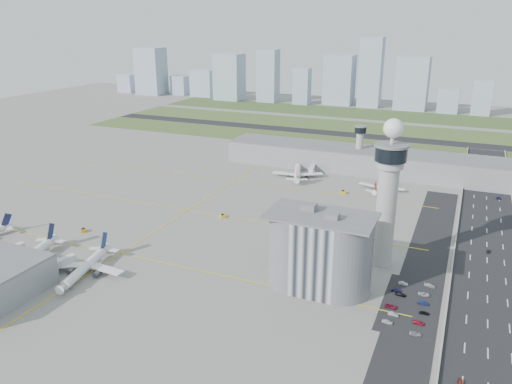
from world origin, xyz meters
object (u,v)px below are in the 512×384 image
at_px(tug_2, 83,230).
at_px(car_lot_0, 387,322).
at_px(car_hw_4, 477,170).
at_px(car_lot_10, 424,294).
at_px(airplane_far_b, 382,182).
at_px(car_hw_2, 499,198).
at_px(car_lot_7, 419,323).
at_px(car_hw_1, 488,251).
at_px(car_lot_1, 393,314).
at_px(tug_4, 343,192).
at_px(car_lot_11, 430,285).
at_px(car_lot_3, 401,294).
at_px(car_lot_6, 415,334).
at_px(secondary_tower, 359,144).
at_px(tug_3, 222,216).
at_px(airplane_far_a, 298,169).
at_px(jet_bridge_far_0, 313,168).
at_px(airplane_near_c, 84,262).
at_px(airplane_near_b, 27,252).
at_px(tug_5, 388,191).
at_px(admin_building, 319,251).
at_px(jet_bridge_far_1, 385,176).
at_px(car_lot_4, 396,290).
at_px(car_hw_0, 460,383).
at_px(car_lot_5, 403,283).
at_px(car_lot_9, 423,303).
at_px(control_tower, 388,188).
at_px(jet_bridge_near_2, 46,272).
at_px(car_lot_8, 424,313).
at_px(tug_1, 42,253).

relative_size(tug_2, car_lot_0, 0.90).
bearing_deg(car_hw_4, car_lot_10, -95.49).
relative_size(airplane_far_b, car_lot_10, 7.52).
xyz_separation_m(airplane_far_b, car_hw_2, (67.75, 9.70, -4.17)).
relative_size(car_lot_7, car_hw_1, 1.23).
distance_m(tug_2, car_lot_1, 157.23).
xyz_separation_m(tug_4, car_hw_2, (88.37, 27.02, -0.44)).
bearing_deg(car_lot_11, car_lot_3, 146.66).
bearing_deg(car_lot_1, car_lot_7, -96.96).
bearing_deg(car_lot_6, secondary_tower, 18.71).
bearing_deg(car_hw_4, tug_3, -130.04).
xyz_separation_m(airplane_far_a, tug_2, (-68.83, -132.96, -4.74)).
bearing_deg(tug_4, jet_bridge_far_0, 24.76).
bearing_deg(airplane_near_c, airplane_near_b, -97.11).
distance_m(airplane_far_a, tug_5, 63.65).
bearing_deg(car_lot_6, jet_bridge_far_0, 28.21).
height_order(admin_building, jet_bridge_far_1, admin_building).
bearing_deg(car_lot_4, car_hw_0, -159.62).
height_order(car_lot_7, car_hw_1, car_lot_7).
distance_m(car_lot_5, car_hw_4, 190.94).
distance_m(car_lot_9, car_hw_4, 202.29).
bearing_deg(control_tower, car_lot_10, -46.08).
distance_m(jet_bridge_far_0, car_hw_0, 219.92).
bearing_deg(car_lot_9, car_lot_5, 38.18).
distance_m(control_tower, admin_building, 41.10).
xyz_separation_m(airplane_near_c, car_lot_10, (133.03, 39.05, -5.08)).
relative_size(car_lot_9, car_hw_0, 1.13).
bearing_deg(car_lot_10, car_hw_2, -21.97).
height_order(admin_building, tug_4, admin_building).
height_order(airplane_near_c, car_hw_2, airplane_near_c).
relative_size(airplane_near_b, car_lot_9, 10.49).
relative_size(control_tower, car_hw_1, 19.28).
bearing_deg(car_hw_2, car_lot_10, -103.42).
height_order(control_tower, car_lot_4, control_tower).
xyz_separation_m(tug_4, tug_5, (25.48, 13.47, -0.22)).
bearing_deg(tug_4, car_hw_1, -138.32).
relative_size(tug_3, car_hw_4, 0.95).
bearing_deg(car_lot_7, jet_bridge_near_2, 106.76).
height_order(airplane_near_c, jet_bridge_near_2, airplane_near_c).
relative_size(control_tower, tug_4, 17.56).
distance_m(jet_bridge_far_0, tug_4, 49.22).
distance_m(jet_bridge_far_0, car_lot_8, 183.14).
height_order(airplane_near_c, jet_bridge_far_1, airplane_near_c).
bearing_deg(car_hw_0, car_lot_8, 105.22).
xyz_separation_m(car_hw_1, car_hw_4, (-6.47, 142.84, 0.07)).
xyz_separation_m(airplane_near_c, tug_1, (-31.00, 6.52, -4.65)).
bearing_deg(admin_building, tug_5, 87.06).
bearing_deg(car_hw_0, tug_1, 168.68).
xyz_separation_m(car_lot_3, car_hw_2, (37.63, 137.59, 0.02)).
distance_m(jet_bridge_far_0, car_lot_11, 164.79).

